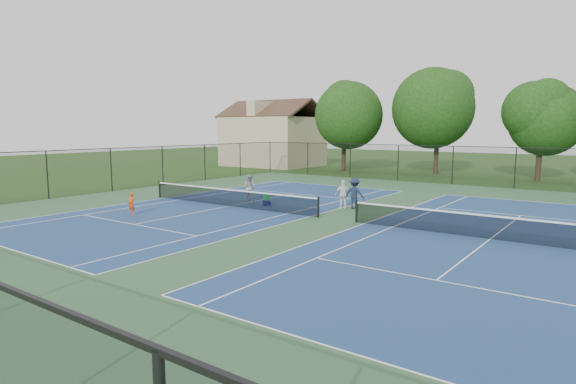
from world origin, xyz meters
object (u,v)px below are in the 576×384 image
Objects in this scene: tree_back_b at (438,105)px; instructor at (250,188)px; ball_crate at (267,203)px; tree_back_c at (542,115)px; clapboard_house at (273,139)px; bystander_a at (343,194)px; ball_hopper at (267,197)px; tree_back_a at (344,112)px; bystander_b at (355,193)px; child_player at (131,204)px.

tree_back_b is 24.61m from instructor.
tree_back_c is at bearing 66.16° from ball_crate.
bystander_a is at bearing -45.37° from clapboard_house.
tree_back_c is 26.25m from ball_hopper.
tree_back_a is 24.53m from bystander_b.
ball_hopper is at bearing 0.00° from ball_crate.
tree_back_c is at bearing -119.24° from instructor.
instructor reaches higher than bystander_a.
tree_back_a reaches higher than ball_hopper.
clapboard_house is at bearing -83.08° from bystander_a.
ball_crate is 0.35m from ball_hopper.
tree_back_b reaches higher than ball_crate.
ball_hopper is at bearing -53.28° from clapboard_house.
tree_back_a reaches higher than ball_crate.
tree_back_b is 8.82× the size of child_player.
ball_hopper is (-10.42, -23.57, -4.98)m from tree_back_c.
tree_back_c is at bearing 67.41° from child_player.
tree_back_c is 24.51× the size of ball_crate.
tree_back_c is 20.44× the size of ball_hopper.
bystander_a is at bearing 22.45° from ball_hopper.
instructor is (1.80, 7.19, 0.24)m from child_player.
tree_back_c is 22.89m from bystander_b.
tree_back_a is 8.05× the size of child_player.
child_player is 0.67× the size of bystander_b.
tree_back_a is at bearing -65.72° from bystander_b.
tree_back_c reaches higher than instructor.
tree_back_b is 1.19× the size of tree_back_c.
tree_back_b is 23.58m from bystander_b.
clapboard_house is 31.53× the size of ball_crate.
ball_hopper is at bearing 155.45° from instructor.
clapboard_house is at bearing 174.29° from tree_back_a.
ball_hopper is at bearing 16.43° from bystander_b.
instructor is at bearing -30.47° from bystander_a.
ball_crate is at bearing -113.84° from tree_back_c.
bystander_a is (-6.38, -21.90, -4.69)m from tree_back_c.
ball_hopper is at bearing -93.30° from tree_back_b.
tree_back_c reaches higher than child_player.
ball_crate is (2.02, -0.90, -0.65)m from instructor.
ball_crate is at bearing -15.26° from bystander_a.
tree_back_c is 26.28m from instructor.
bystander_b is at bearing 22.67° from ball_hopper.
clapboard_house is 29.52m from ball_hopper.
clapboard_house reaches higher than child_player.
clapboard_house is at bearing 117.64° from child_player.
clapboard_house reaches higher than bystander_b.
tree_back_b is 25.35m from ball_hopper.
tree_back_a reaches higher than instructor.
tree_back_a is at bearing -76.10° from instructor.
ball_hopper is at bearing -113.84° from tree_back_c.
tree_back_c reaches higher than bystander_a.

